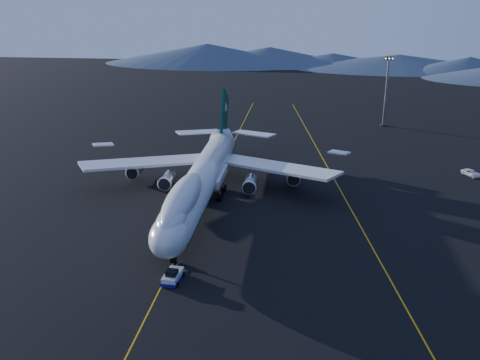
# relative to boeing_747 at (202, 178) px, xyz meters

# --- Properties ---
(ground) EXTENTS (500.00, 500.00, 0.00)m
(ground) POSITION_rel_boeing_747_xyz_m (-0.00, -0.03, -5.81)
(ground) COLOR black
(ground) RESTS_ON ground
(taxiway_line_main) EXTENTS (0.25, 220.00, 0.01)m
(taxiway_line_main) POSITION_rel_boeing_747_xyz_m (-0.00, -0.03, -5.80)
(taxiway_line_main) COLOR #CD990C
(taxiway_line_main) RESTS_ON ground
(taxiway_line_side) EXTENTS (28.08, 198.09, 0.01)m
(taxiway_line_side) POSITION_rel_boeing_747_xyz_m (30.00, 9.97, -5.80)
(taxiway_line_side) COLOR #CD990C
(taxiway_line_side) RESTS_ON ground
(boeing_747) EXTENTS (59.62, 72.43, 19.37)m
(boeing_747) POSITION_rel_boeing_747_xyz_m (0.00, 0.00, 0.00)
(boeing_747) COLOR silver
(boeing_747) RESTS_ON ground
(pushback_tug) EXTENTS (3.11, 5.02, 2.10)m
(pushback_tug) POSITION_rel_boeing_747_xyz_m (1.35, -32.33, -5.15)
(pushback_tug) COLOR silver
(pushback_tug) RESTS_ON ground
(service_van) EXTENTS (4.80, 5.89, 1.49)m
(service_van) POSITION_rel_boeing_747_xyz_m (62.37, 25.92, -5.07)
(service_van) COLOR white
(service_van) RESTS_ON ground
(floodlight_mast) EXTENTS (2.83, 2.13, 22.94)m
(floodlight_mast) POSITION_rel_boeing_747_xyz_m (47.42, 76.52, 5.81)
(floodlight_mast) COLOR black
(floodlight_mast) RESTS_ON ground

